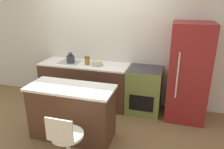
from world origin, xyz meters
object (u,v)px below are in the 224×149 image
(oven_range, at_px, (144,90))
(kettle, at_px, (71,58))
(stool_chair, at_px, (67,144))
(refrigerator, at_px, (188,73))
(mixing_bowl, at_px, (97,63))

(oven_range, relative_size, kettle, 3.99)
(stool_chair, bearing_deg, refrigerator, 50.84)
(refrigerator, xyz_separation_m, kettle, (-2.32, -0.02, 0.09))
(refrigerator, distance_m, kettle, 2.32)
(stool_chair, xyz_separation_m, mixing_bowl, (-0.23, 1.83, 0.54))
(oven_range, relative_size, mixing_bowl, 4.20)
(refrigerator, bearing_deg, kettle, -179.54)
(refrigerator, distance_m, stool_chair, 2.43)
(oven_range, height_order, kettle, kettle)
(stool_chair, relative_size, mixing_bowl, 3.97)
(refrigerator, relative_size, kettle, 7.99)
(refrigerator, height_order, stool_chair, refrigerator)
(mixing_bowl, bearing_deg, stool_chair, -82.84)
(oven_range, relative_size, stool_chair, 1.06)
(stool_chair, distance_m, mixing_bowl, 1.92)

